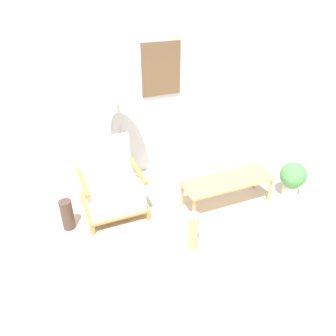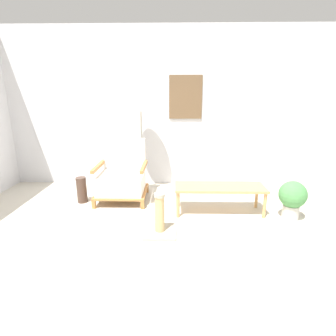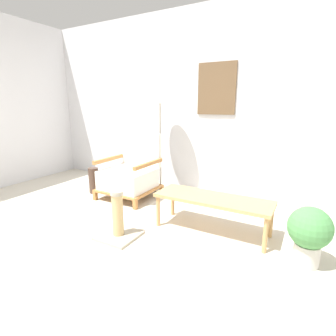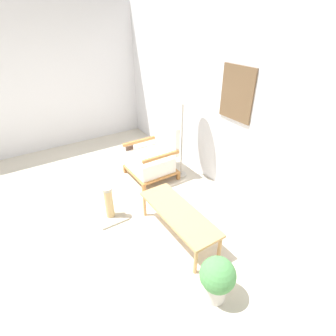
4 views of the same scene
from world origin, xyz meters
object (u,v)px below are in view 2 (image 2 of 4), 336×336
Objects in this scene: floor_lamp at (141,104)px; vase at (82,190)px; coffee_table at (220,189)px; scratching_post at (160,220)px; armchair at (122,178)px; potted_plant at (292,197)px.

floor_lamp reaches higher than vase.
floor_lamp is 1.83m from coffee_table.
vase is 0.79× the size of scratching_post.
armchair is at bearing 162.14° from coffee_table.
coffee_table is at bearing 37.01° from scratching_post.
floor_lamp is 3.24× the size of scratching_post.
armchair is 2.33× the size of vase.
floor_lamp is 1.99m from scratching_post.
potted_plant is at bearing -27.05° from floor_lamp.
floor_lamp reaches higher than scratching_post.
vase is at bearing -147.08° from floor_lamp.
armchair reaches higher than coffee_table.
floor_lamp is 3.12× the size of potted_plant.
floor_lamp reaches higher than coffee_table.
coffee_table is at bearing -36.90° from floor_lamp.
vase reaches higher than coffee_table.
floor_lamp is at bearing 143.10° from coffee_table.
coffee_table is at bearing 168.43° from potted_plant.
vase is at bearing 170.36° from potted_plant.
armchair is 2.43m from potted_plant.
vase is (-0.59, -0.15, -0.14)m from armchair.
scratching_post is at bearing -142.99° from coffee_table.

